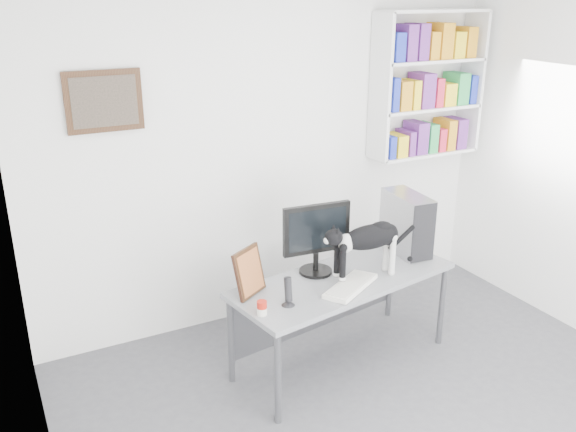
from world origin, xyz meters
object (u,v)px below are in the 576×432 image
at_px(monitor, 316,238).
at_px(cat, 367,251).
at_px(bookshelf, 428,85).
at_px(desk, 342,320).
at_px(keyboard, 350,286).
at_px(pc_tower, 406,223).
at_px(speaker, 288,291).
at_px(leaning_print, 249,271).
at_px(soup_can, 262,308).

distance_m(monitor, cat, 0.37).
distance_m(bookshelf, desk, 2.19).
bearing_deg(keyboard, monitor, 75.48).
relative_size(pc_tower, speaker, 2.28).
distance_m(monitor, pc_tower, 0.82).
bearing_deg(leaning_print, bookshelf, -10.65).
xyz_separation_m(leaning_print, soup_can, (-0.05, -0.29, -0.12)).
xyz_separation_m(keyboard, cat, (0.19, 0.09, 0.19)).
xyz_separation_m(bookshelf, desk, (-1.35, -0.85, -1.50)).
height_order(speaker, leaning_print, leaning_print).
bearing_deg(pc_tower, cat, -149.29).
distance_m(bookshelf, speaker, 2.40).
bearing_deg(monitor, cat, -34.02).
xyz_separation_m(desk, cat, (0.14, -0.07, 0.55)).
xyz_separation_m(pc_tower, speaker, (-1.22, -0.36, -0.13)).
bearing_deg(cat, desk, 155.34).
height_order(monitor, soup_can, monitor).
height_order(bookshelf, desk, bookshelf).
height_order(desk, cat, cat).
bearing_deg(leaning_print, cat, -41.42).
xyz_separation_m(monitor, pc_tower, (0.82, 0.02, -0.03)).
xyz_separation_m(keyboard, soup_can, (-0.69, -0.05, 0.03)).
xyz_separation_m(bookshelf, speaker, (-1.89, -1.03, -1.06)).
distance_m(pc_tower, leaning_print, 1.38).
bearing_deg(pc_tower, speaker, -158.07).
height_order(pc_tower, cat, pc_tower).
bearing_deg(bookshelf, monitor, -155.25).
bearing_deg(bookshelf, desk, -147.89).
height_order(bookshelf, soup_can, bookshelf).
xyz_separation_m(bookshelf, leaning_print, (-2.05, -0.77, -0.99)).
xyz_separation_m(speaker, cat, (0.68, 0.11, 0.10)).
bearing_deg(leaning_print, desk, -37.83).
height_order(pc_tower, soup_can, pc_tower).
bearing_deg(desk, speaker, -170.97).
bearing_deg(leaning_print, pc_tower, -26.92).
bearing_deg(pc_tower, keyboard, -149.11).
relative_size(bookshelf, keyboard, 2.62).
bearing_deg(monitor, bookshelf, 30.46).
relative_size(desk, leaning_print, 4.93).
xyz_separation_m(soup_can, cat, (0.89, 0.14, 0.16)).
xyz_separation_m(leaning_print, cat, (0.84, -0.15, 0.04)).
bearing_deg(soup_can, keyboard, 3.99).
relative_size(monitor, speaker, 2.62).
relative_size(speaker, leaning_print, 0.60).
relative_size(desk, soup_can, 17.51).
bearing_deg(cat, keyboard, -152.65).
height_order(monitor, leaning_print, monitor).
bearing_deg(speaker, bookshelf, 32.79).
xyz_separation_m(bookshelf, pc_tower, (-0.67, -0.66, -0.93)).
relative_size(monitor, leaning_print, 1.59).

